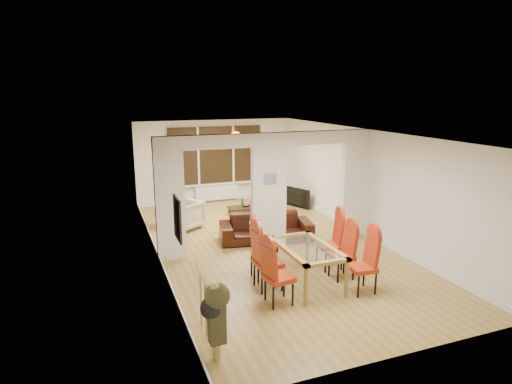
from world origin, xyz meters
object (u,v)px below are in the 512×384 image
dining_chair_rb (342,253)px  television (294,198)px  dining_chair_ra (362,263)px  dining_chair_rc (330,242)px  dining_chair_lc (264,250)px  dining_chair_lb (268,258)px  person (170,197)px  dining_table (307,265)px  dining_chair_la (279,273)px  sofa (266,227)px  armchair (184,215)px  bowl (246,206)px  bottle (242,203)px  coffee_table (245,210)px

dining_chair_rb → television: dining_chair_rb is taller
dining_chair_ra → dining_chair_rb: dining_chair_ra is taller
dining_chair_rb → dining_chair_rc: size_ratio=0.92×
dining_chair_lc → dining_chair_lb: bearing=-90.0°
dining_chair_rb → person: size_ratio=0.63×
dining_chair_lb → dining_chair_rc: (1.49, 0.42, -0.03)m
dining_table → dining_chair_la: (-0.77, -0.49, 0.17)m
dining_chair_ra → dining_chair_rc: 1.12m
dining_chair_la → dining_chair_rb: 1.57m
dining_chair_rb → sofa: size_ratio=0.47×
dining_chair_lb → dining_table: bearing=-8.1°
armchair → bowl: 2.10m
dining_table → sofa: (0.19, 2.47, -0.05)m
armchair → dining_table: bearing=-12.7°
dining_chair_la → armchair: (-0.71, 4.53, -0.17)m
dining_chair_lc → bowl: bearing=87.3°
person → sofa: bearing=54.4°
dining_chair_la → bottle: bearing=67.6°
dining_chair_rc → coffee_table: size_ratio=1.15×
dining_chair_la → dining_chair_rc: dining_chair_rc is taller
dining_chair_rb → bowl: size_ratio=4.74×
dining_table → dining_chair_rc: size_ratio=1.41×
dining_chair_ra → armchair: (-2.23, 4.66, -0.17)m
person → coffee_table: person is taller
dining_chair_rc → sofa: (-0.57, 1.97, -0.23)m
bottle → bowl: bottle is taller
dining_chair_la → dining_chair_rc: bearing=22.7°
television → bottle: (-1.74, -0.24, 0.06)m
dining_chair_la → dining_chair_lc: 1.02m
sofa → coffee_table: sofa is taller
dining_table → television: (2.09, 4.92, -0.06)m
dining_chair_ra → bottle: 5.33m
dining_table → sofa: 2.48m
dining_table → dining_chair_rb: size_ratio=1.53×
dining_chair_ra → dining_table: bearing=146.8°
sofa → dining_chair_lc: bearing=-102.5°
dining_table → bowl: 4.80m
person → bottle: (2.10, 0.35, -0.44)m
dining_chair_rc → armchair: dining_chair_rc is taller
dining_chair_ra → bottle: dining_chair_ra is taller
armchair → bowl: bearing=77.7°
dining_chair_rc → coffee_table: (-0.30, 4.27, -0.44)m
dining_chair_la → sofa: size_ratio=0.49×
dining_table → person: person is taller
dining_chair_lb → sofa: 2.57m
person → television: person is taller
dining_chair_rc → bottle: (-0.41, 4.19, -0.19)m
dining_chair_la → dining_chair_lc: dining_chair_lc is taller
armchair → person: 0.60m
dining_table → armchair: armchair is taller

